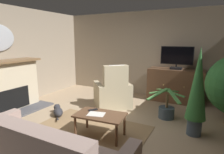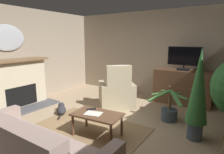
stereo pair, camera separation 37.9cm
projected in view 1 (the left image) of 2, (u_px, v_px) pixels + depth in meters
The scene contains 14 objects.
ground_plane at pixel (103, 130), 3.73m from camera, with size 6.25×6.11×0.04m, color tan.
wall_back at pixel (147, 54), 5.91m from camera, with size 6.25×0.10×2.59m, color gray.
wall_left at pixel (4, 57), 4.78m from camera, with size 0.10×6.11×2.59m, color gray.
rug_central at pixel (82, 136), 3.46m from camera, with size 2.18×1.94×0.01m, color #8E704C.
fireplace at pixel (8, 87), 4.61m from camera, with size 0.88×1.65×1.25m.
tv_cabinet at pixel (175, 86), 5.35m from camera, with size 1.50×0.57×0.93m.
television at pixel (177, 57), 5.14m from camera, with size 0.86×0.20×0.63m.
coffee_table at pixel (100, 117), 3.38m from camera, with size 0.93×0.60×0.43m.
tv_remote at pixel (93, 110), 3.54m from camera, with size 0.17×0.05×0.02m, color black.
folded_newspaper at pixel (96, 114), 3.36m from camera, with size 0.30×0.22×0.01m, color silver.
armchair_in_far_corner at pixel (113, 94), 4.91m from camera, with size 1.18×1.18×1.15m.
potted_plant_tall_palm_by_window at pixel (166, 110), 4.24m from camera, with size 0.77×0.88×0.69m.
potted_plant_on_hearth_side at pixel (198, 89), 3.36m from camera, with size 0.36×0.36×1.62m.
cat at pixel (58, 111), 4.37m from camera, with size 0.54×0.54×0.23m.
Camera 1 is at (1.76, -2.98, 1.74)m, focal length 30.35 mm.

